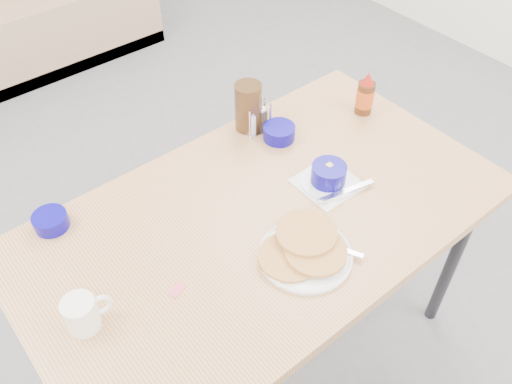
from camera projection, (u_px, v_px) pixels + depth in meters
dining_table at (264, 229)px, 1.59m from camera, size 1.40×0.80×0.76m
pancake_plate at (305, 251)px, 1.43m from camera, size 0.25×0.25×0.04m
coffee_mug at (83, 313)px, 1.27m from camera, size 0.12×0.08×0.09m
grits_setting at (329, 177)px, 1.62m from camera, size 0.19×0.18×0.07m
creamer_bowl at (51, 221)px, 1.50m from camera, size 0.10×0.10×0.04m
butter_bowl at (279, 133)px, 1.77m from camera, size 0.11×0.11×0.05m
amber_tumbler at (248, 107)px, 1.77m from camera, size 0.11×0.11×0.17m
condiment_caddy at (257, 122)px, 1.79m from camera, size 0.10×0.07×0.11m
syrup_bottle at (365, 96)px, 1.84m from camera, size 0.06×0.06×0.16m
sugar_wrapper at (177, 290)px, 1.37m from camera, size 0.05×0.04×0.00m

